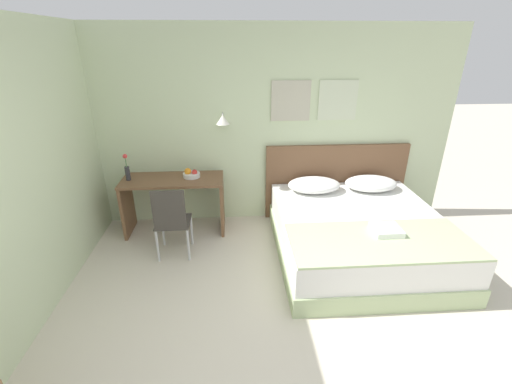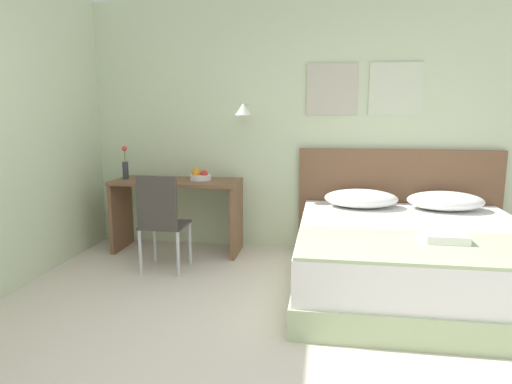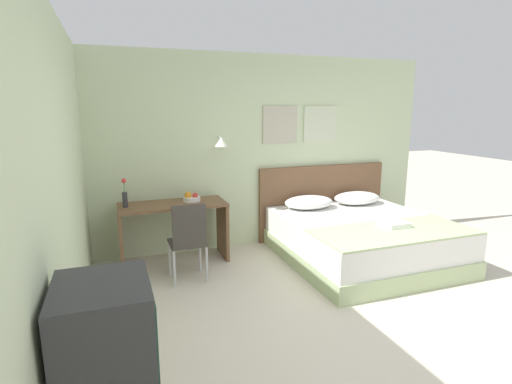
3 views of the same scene
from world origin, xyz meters
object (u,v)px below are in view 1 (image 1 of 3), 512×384
throw_blanket (381,241)px  desk_chair (171,219)px  pillow_left (314,185)px  desk (174,194)px  bed (358,235)px  headboard (335,181)px  folded_towel_near_foot (386,230)px  flower_vase (127,170)px  fruit_bowl (191,174)px  pillow_right (371,183)px

throw_blanket → desk_chair: (-2.22, 0.69, -0.03)m
throw_blanket → pillow_left: bearing=106.5°
throw_blanket → desk: 2.66m
bed → throw_blanket: bearing=-90.0°
headboard → folded_towel_near_foot: headboard is taller
folded_towel_near_foot → desk_chair: (-2.33, 0.55, -0.07)m
flower_vase → folded_towel_near_foot: bearing=-22.1°
pillow_left → throw_blanket: (0.40, -1.34, -0.08)m
desk → fruit_bowl: 0.36m
pillow_right → flower_vase: bearing=179.8°
desk_chair → flower_vase: size_ratio=2.61×
headboard → fruit_bowl: headboard is taller
headboard → desk: (-2.29, -0.30, -0.00)m
bed → pillow_left: size_ratio=2.89×
flower_vase → pillow_left: bearing=-0.2°
desk_chair → folded_towel_near_foot: bearing=-13.2°
bed → folded_towel_near_foot: bearing=-76.6°
headboard → flower_vase: 2.89m
headboard → flower_vase: flower_vase is taller
fruit_bowl → headboard: bearing=7.2°
pillow_right → fruit_bowl: (-2.44, 0.06, 0.18)m
pillow_left → folded_towel_near_foot: size_ratio=2.44×
folded_towel_near_foot → flower_vase: (-2.96, 1.20, 0.31)m
folded_towel_near_foot → bed: bearing=103.4°
folded_towel_near_foot → desk: bearing=153.2°
throw_blanket → desk: desk is taller
pillow_left → desk: 1.90m
bed → headboard: bearing=90.0°
bed → desk: size_ratio=1.56×
bed → fruit_bowl: 2.26m
folded_towel_near_foot → flower_vase: bearing=157.9°
throw_blanket → fruit_bowl: (-2.04, 1.40, 0.25)m
fruit_bowl → pillow_left: bearing=-2.1°
headboard → pillow_right: size_ratio=2.87×
pillow_left → fruit_bowl: size_ratio=3.18×
folded_towel_near_foot → fruit_bowl: bearing=149.8°
desk_chair → fruit_bowl: bearing=75.9°
bed → desk: bearing=161.7°
headboard → desk: bearing=-172.5°
desk → pillow_right: bearing=-0.4°
desk → desk_chair: bearing=-84.2°
pillow_right → folded_towel_near_foot: bearing=-103.6°
bed → pillow_right: size_ratio=2.89×
folded_towel_near_foot → desk: size_ratio=0.22×
headboard → throw_blanket: bearing=-90.0°
desk_chair → fruit_bowl: size_ratio=4.10×
throw_blanket → pillow_right: bearing=73.5°
headboard → desk_chair: headboard is taller
throw_blanket → desk: (-2.29, 1.35, -0.01)m
flower_vase → pillow_right: bearing=-0.2°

